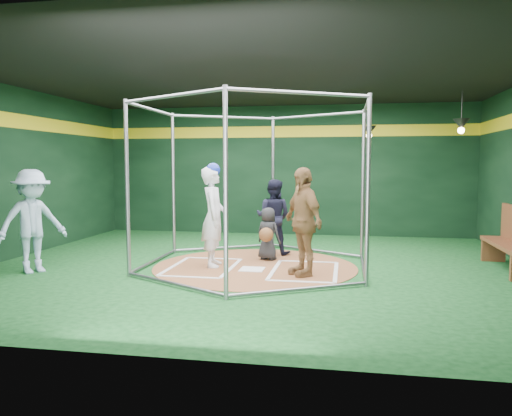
# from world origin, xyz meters

# --- Properties ---
(room_shell) EXTENTS (10.10, 9.10, 3.53)m
(room_shell) POSITION_xyz_m (0.00, 0.01, 1.75)
(room_shell) COLOR #0D3D16
(room_shell) RESTS_ON ground
(clay_disc) EXTENTS (3.80, 3.80, 0.01)m
(clay_disc) POSITION_xyz_m (0.00, 0.00, 0.01)
(clay_disc) COLOR brown
(clay_disc) RESTS_ON ground
(home_plate) EXTENTS (0.43, 0.43, 0.01)m
(home_plate) POSITION_xyz_m (0.00, -0.30, 0.02)
(home_plate) COLOR white
(home_plate) RESTS_ON clay_disc
(batter_box_left) EXTENTS (1.17, 1.77, 0.01)m
(batter_box_left) POSITION_xyz_m (-0.95, -0.25, 0.02)
(batter_box_left) COLOR white
(batter_box_left) RESTS_ON clay_disc
(batter_box_right) EXTENTS (1.17, 1.77, 0.01)m
(batter_box_right) POSITION_xyz_m (0.95, -0.25, 0.02)
(batter_box_right) COLOR white
(batter_box_right) RESTS_ON clay_disc
(batting_cage) EXTENTS (4.05, 4.67, 3.00)m
(batting_cage) POSITION_xyz_m (-0.00, -0.00, 1.50)
(batting_cage) COLOR gray
(batting_cage) RESTS_ON ground
(pendant_lamp_near) EXTENTS (0.34, 0.34, 0.90)m
(pendant_lamp_near) POSITION_xyz_m (2.20, 3.60, 2.74)
(pendant_lamp_near) COLOR black
(pendant_lamp_near) RESTS_ON room_shell
(pendant_lamp_far) EXTENTS (0.34, 0.34, 0.90)m
(pendant_lamp_far) POSITION_xyz_m (4.00, 2.00, 2.74)
(pendant_lamp_far) COLOR black
(pendant_lamp_far) RESTS_ON room_shell
(batter_figure) EXTENTS (0.56, 0.75, 1.93)m
(batter_figure) POSITION_xyz_m (-0.77, -0.11, 0.97)
(batter_figure) COLOR silver
(batter_figure) RESTS_ON clay_disc
(visitor_leopard) EXTENTS (0.99, 1.15, 1.86)m
(visitor_leopard) POSITION_xyz_m (0.94, -0.57, 0.94)
(visitor_leopard) COLOR #B3834D
(visitor_leopard) RESTS_ON clay_disc
(catcher_figure) EXTENTS (0.60, 0.64, 1.05)m
(catcher_figure) POSITION_xyz_m (0.14, 0.66, 0.54)
(catcher_figure) COLOR black
(catcher_figure) RESTS_ON clay_disc
(umpire) EXTENTS (0.87, 0.73, 1.59)m
(umpire) POSITION_xyz_m (0.15, 1.35, 0.81)
(umpire) COLOR black
(umpire) RESTS_ON clay_disc
(bystander_blue) EXTENTS (1.24, 1.36, 1.83)m
(bystander_blue) POSITION_xyz_m (-3.79, -1.16, 0.92)
(bystander_blue) COLOR #A2BDD7
(bystander_blue) RESTS_ON ground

